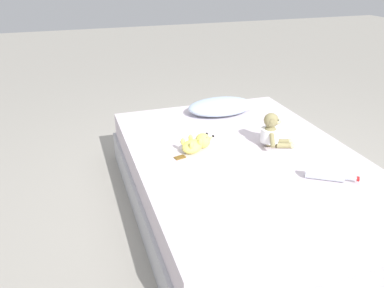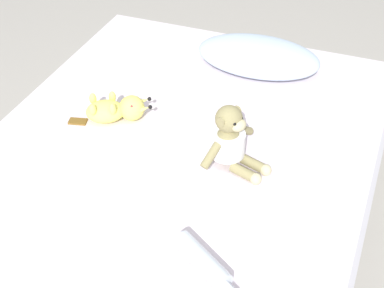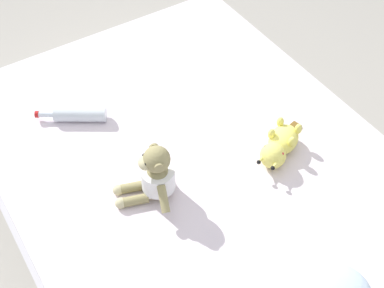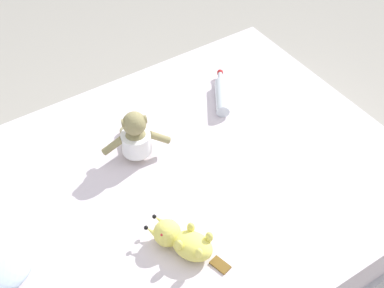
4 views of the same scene
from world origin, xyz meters
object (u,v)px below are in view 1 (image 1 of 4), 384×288
object	(u,v)px
glass_bottle	(326,175)
plush_monkey	(272,133)
pillow	(221,106)
bed	(242,180)
plush_yellow_creature	(197,144)

from	to	relation	value
glass_bottle	plush_monkey	bearing A→B (deg)	99.60
pillow	glass_bottle	distance (m)	1.18
bed	plush_monkey	world-z (taller)	plush_monkey
plush_monkey	glass_bottle	bearing A→B (deg)	-80.40
pillow	glass_bottle	size ratio (longest dim) A/B	2.04
bed	plush_yellow_creature	xyz separation A→B (m)	(-0.28, 0.12, 0.25)
plush_yellow_creature	glass_bottle	world-z (taller)	plush_yellow_creature
bed	pillow	world-z (taller)	pillow
pillow	glass_bottle	world-z (taller)	pillow
pillow	plush_monkey	distance (m)	0.68
plush_monkey	plush_yellow_creature	distance (m)	0.50
pillow	plush_monkey	world-z (taller)	plush_monkey
plush_yellow_creature	plush_monkey	bearing A→B (deg)	-10.77
plush_yellow_creature	glass_bottle	xyz separation A→B (m)	(0.58, -0.59, -0.02)
pillow	plush_monkey	xyz separation A→B (m)	(0.09, -0.67, 0.04)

